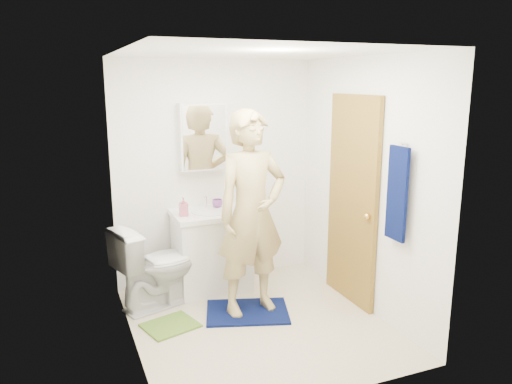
% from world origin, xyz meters
% --- Properties ---
extents(floor, '(2.20, 2.40, 0.02)m').
position_xyz_m(floor, '(0.00, 0.00, -0.01)').
color(floor, beige).
rests_on(floor, ground).
extents(ceiling, '(2.20, 2.40, 0.02)m').
position_xyz_m(ceiling, '(0.00, 0.00, 2.41)').
color(ceiling, white).
rests_on(ceiling, ground).
extents(wall_back, '(2.20, 0.02, 2.40)m').
position_xyz_m(wall_back, '(0.00, 1.21, 1.20)').
color(wall_back, white).
rests_on(wall_back, ground).
extents(wall_front, '(2.20, 0.02, 2.40)m').
position_xyz_m(wall_front, '(0.00, -1.21, 1.20)').
color(wall_front, white).
rests_on(wall_front, ground).
extents(wall_left, '(0.02, 2.40, 2.40)m').
position_xyz_m(wall_left, '(-1.11, 0.00, 1.20)').
color(wall_left, white).
rests_on(wall_left, ground).
extents(wall_right, '(0.02, 2.40, 2.40)m').
position_xyz_m(wall_right, '(1.11, 0.00, 1.20)').
color(wall_right, white).
rests_on(wall_right, ground).
extents(vanity_cabinet, '(0.75, 0.55, 0.80)m').
position_xyz_m(vanity_cabinet, '(-0.15, 0.91, 0.40)').
color(vanity_cabinet, white).
rests_on(vanity_cabinet, floor).
extents(countertop, '(0.79, 0.59, 0.05)m').
position_xyz_m(countertop, '(-0.15, 0.91, 0.83)').
color(countertop, white).
rests_on(countertop, vanity_cabinet).
extents(sink_basin, '(0.40, 0.40, 0.03)m').
position_xyz_m(sink_basin, '(-0.15, 0.91, 0.84)').
color(sink_basin, white).
rests_on(sink_basin, countertop).
extents(faucet, '(0.03, 0.03, 0.12)m').
position_xyz_m(faucet, '(-0.15, 1.09, 0.91)').
color(faucet, silver).
rests_on(faucet, countertop).
extents(medicine_cabinet, '(0.50, 0.12, 0.70)m').
position_xyz_m(medicine_cabinet, '(-0.15, 1.14, 1.60)').
color(medicine_cabinet, white).
rests_on(medicine_cabinet, wall_back).
extents(mirror_panel, '(0.46, 0.01, 0.66)m').
position_xyz_m(mirror_panel, '(-0.15, 1.08, 1.60)').
color(mirror_panel, white).
rests_on(mirror_panel, wall_back).
extents(door, '(0.05, 0.80, 2.05)m').
position_xyz_m(door, '(1.07, 0.15, 1.02)').
color(door, olive).
rests_on(door, ground).
extents(door_knob, '(0.07, 0.07, 0.07)m').
position_xyz_m(door_knob, '(1.03, -0.17, 0.95)').
color(door_knob, gold).
rests_on(door_knob, door).
extents(towel, '(0.03, 0.24, 0.80)m').
position_xyz_m(towel, '(1.03, -0.57, 1.25)').
color(towel, '#071143').
rests_on(towel, wall_right).
extents(towel_hook, '(0.06, 0.02, 0.02)m').
position_xyz_m(towel_hook, '(1.07, -0.57, 1.67)').
color(towel_hook, silver).
rests_on(towel_hook, wall_right).
extents(toilet, '(0.92, 0.69, 0.83)m').
position_xyz_m(toilet, '(-0.77, 0.71, 0.42)').
color(toilet, white).
rests_on(toilet, floor).
extents(bath_mat, '(0.91, 0.76, 0.02)m').
position_xyz_m(bath_mat, '(-0.01, 0.22, 0.01)').
color(bath_mat, '#071143').
rests_on(bath_mat, floor).
extents(green_rug, '(0.54, 0.49, 0.02)m').
position_xyz_m(green_rug, '(-0.76, 0.23, 0.01)').
color(green_rug, olive).
rests_on(green_rug, floor).
extents(soap_dispenser, '(0.09, 0.10, 0.19)m').
position_xyz_m(soap_dispenser, '(-0.45, 0.86, 0.94)').
color(soap_dispenser, '#BB576F').
rests_on(soap_dispenser, countertop).
extents(toothbrush_cup, '(0.12, 0.12, 0.09)m').
position_xyz_m(toothbrush_cup, '(-0.03, 1.05, 0.89)').
color(toothbrush_cup, '#854599').
rests_on(toothbrush_cup, countertop).
extents(man, '(0.75, 0.54, 1.91)m').
position_xyz_m(man, '(0.04, 0.24, 0.98)').
color(man, tan).
rests_on(man, bath_mat).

